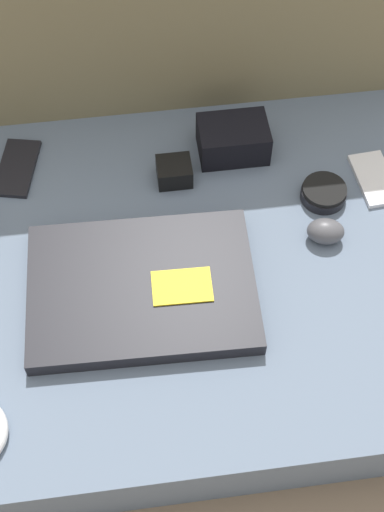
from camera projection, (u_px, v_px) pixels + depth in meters
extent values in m
plane|color=#7A6651|center=(192.00, 300.00, 1.22)|extent=(8.00, 8.00, 0.00)
cube|color=slate|center=(192.00, 282.00, 1.17)|extent=(0.97, 0.67, 0.12)
cube|color=#756B4C|center=(159.00, 8.00, 1.24)|extent=(0.97, 0.20, 0.53)
cube|color=black|center=(142.00, 288.00, 1.08)|extent=(0.35, 0.26, 0.03)
cube|color=yellow|center=(182.00, 286.00, 1.07)|extent=(0.09, 0.06, 0.00)
ellipsoid|color=#4C4C51|center=(326.00, 231.00, 1.13)|extent=(0.07, 0.06, 0.04)
cylinder|color=black|center=(323.00, 194.00, 1.19)|extent=(0.08, 0.08, 0.02)
cylinder|color=black|center=(325.00, 189.00, 1.18)|extent=(0.07, 0.07, 0.01)
cube|color=silver|center=(375.00, 179.00, 1.21)|extent=(0.07, 0.12, 0.01)
cube|color=black|center=(17.00, 168.00, 1.23)|extent=(0.09, 0.13, 0.01)
cube|color=black|center=(233.00, 139.00, 1.23)|extent=(0.12, 0.08, 0.06)
cube|color=black|center=(174.00, 172.00, 1.20)|extent=(0.06, 0.05, 0.04)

